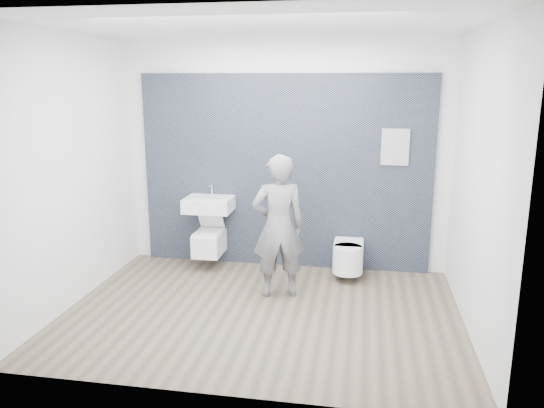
% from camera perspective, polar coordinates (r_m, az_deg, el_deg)
% --- Properties ---
extents(ground, '(4.00, 4.00, 0.00)m').
position_cam_1_polar(ground, '(5.55, -1.09, -11.53)').
color(ground, brown).
rests_on(ground, ground).
extents(room_shell, '(4.00, 4.00, 4.00)m').
position_cam_1_polar(room_shell, '(5.07, -1.18, 6.62)').
color(room_shell, silver).
rests_on(room_shell, ground).
extents(tile_wall, '(3.60, 0.06, 2.40)m').
position_cam_1_polar(tile_wall, '(6.89, 1.26, -6.48)').
color(tile_wall, black).
rests_on(tile_wall, ground).
extents(washbasin, '(0.58, 0.44, 0.44)m').
position_cam_1_polar(washbasin, '(6.62, -6.83, -0.01)').
color(washbasin, white).
rests_on(washbasin, ground).
extents(toilet_square, '(0.33, 0.48, 0.60)m').
position_cam_1_polar(toilet_square, '(6.72, -6.77, -4.01)').
color(toilet_square, white).
rests_on(toilet_square, ground).
extents(toilet_rounded, '(0.36, 0.60, 0.33)m').
position_cam_1_polar(toilet_rounded, '(6.42, 8.18, -5.61)').
color(toilet_rounded, white).
rests_on(toilet_rounded, ground).
extents(info_placard, '(0.32, 0.03, 0.43)m').
position_cam_1_polar(info_placard, '(6.79, 12.42, -7.11)').
color(info_placard, white).
rests_on(info_placard, ground).
extents(visitor, '(0.66, 0.53, 1.57)m').
position_cam_1_polar(visitor, '(5.70, 0.70, -2.43)').
color(visitor, slate).
rests_on(visitor, ground).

